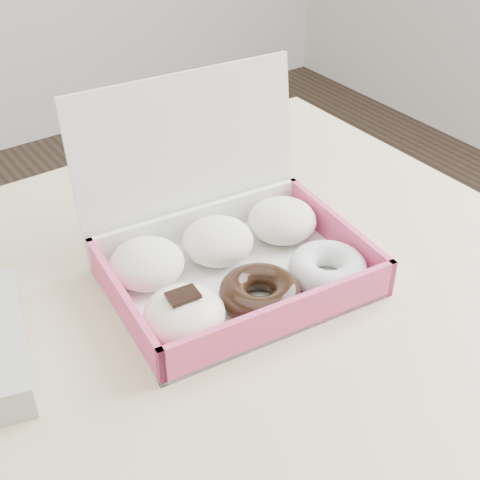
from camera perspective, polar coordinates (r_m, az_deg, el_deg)
table at (r=0.81m, az=-11.03°, el=-12.90°), size 1.20×0.80×0.75m
donut_box at (r=0.81m, az=-1.01°, el=-1.15°), size 0.33×0.29×0.22m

